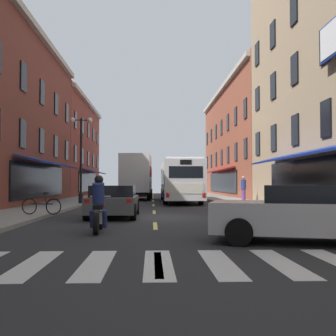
{
  "coord_description": "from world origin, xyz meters",
  "views": [
    {
      "loc": [
        -0.12,
        -17.39,
        1.43
      ],
      "look_at": [
        0.95,
        9.81,
        2.42
      ],
      "focal_mm": 44.28,
      "sensor_mm": 36.0,
      "label": 1
    }
  ],
  "objects_px": {
    "transit_bus": "(179,181)",
    "sedan_far": "(114,201)",
    "sedan_mid": "(138,190)",
    "street_lamp_twin": "(81,156)",
    "sedan_near": "(313,213)",
    "motorcycle_rider": "(99,208)",
    "bicycle_near": "(41,206)",
    "pedestrian_mid": "(244,188)",
    "box_truck": "(137,177)"
  },
  "relations": [
    {
      "from": "sedan_far",
      "to": "motorcycle_rider",
      "type": "xyz_separation_m",
      "value": [
        0.04,
        -5.3,
        0.03
      ]
    },
    {
      "from": "sedan_far",
      "to": "pedestrian_mid",
      "type": "height_order",
      "value": "pedestrian_mid"
    },
    {
      "from": "box_truck",
      "to": "sedan_mid",
      "type": "distance_m",
      "value": 10.25
    },
    {
      "from": "pedestrian_mid",
      "to": "street_lamp_twin",
      "type": "distance_m",
      "value": 11.36
    },
    {
      "from": "sedan_far",
      "to": "street_lamp_twin",
      "type": "bearing_deg",
      "value": 107.61
    },
    {
      "from": "pedestrian_mid",
      "to": "sedan_far",
      "type": "bearing_deg",
      "value": -62.98
    },
    {
      "from": "transit_bus",
      "to": "sedan_mid",
      "type": "xyz_separation_m",
      "value": [
        -3.62,
        14.39,
        -0.91
      ]
    },
    {
      "from": "sedan_mid",
      "to": "pedestrian_mid",
      "type": "height_order",
      "value": "pedestrian_mid"
    },
    {
      "from": "sedan_mid",
      "to": "street_lamp_twin",
      "type": "bearing_deg",
      "value": -99.19
    },
    {
      "from": "motorcycle_rider",
      "to": "bicycle_near",
      "type": "height_order",
      "value": "motorcycle_rider"
    },
    {
      "from": "transit_bus",
      "to": "sedan_far",
      "type": "bearing_deg",
      "value": -105.02
    },
    {
      "from": "sedan_near",
      "to": "sedan_mid",
      "type": "bearing_deg",
      "value": 98.52
    },
    {
      "from": "sedan_mid",
      "to": "pedestrian_mid",
      "type": "xyz_separation_m",
      "value": [
        7.96,
        -16.8,
        0.36
      ]
    },
    {
      "from": "box_truck",
      "to": "street_lamp_twin",
      "type": "bearing_deg",
      "value": -111.01
    },
    {
      "from": "box_truck",
      "to": "bicycle_near",
      "type": "bearing_deg",
      "value": -100.07
    },
    {
      "from": "box_truck",
      "to": "pedestrian_mid",
      "type": "xyz_separation_m",
      "value": [
        7.7,
        -6.63,
        -0.87
      ]
    },
    {
      "from": "transit_bus",
      "to": "sedan_mid",
      "type": "relative_size",
      "value": 2.66
    },
    {
      "from": "motorcycle_rider",
      "to": "bicycle_near",
      "type": "distance_m",
      "value": 5.83
    },
    {
      "from": "sedan_near",
      "to": "sedan_mid",
      "type": "height_order",
      "value": "sedan_near"
    },
    {
      "from": "motorcycle_rider",
      "to": "pedestrian_mid",
      "type": "distance_m",
      "value": 18.43
    },
    {
      "from": "bicycle_near",
      "to": "pedestrian_mid",
      "type": "relative_size",
      "value": 0.95
    },
    {
      "from": "transit_bus",
      "to": "sedan_mid",
      "type": "distance_m",
      "value": 14.87
    },
    {
      "from": "bicycle_near",
      "to": "sedan_far",
      "type": "bearing_deg",
      "value": 5.6
    },
    {
      "from": "sedan_mid",
      "to": "motorcycle_rider",
      "type": "height_order",
      "value": "motorcycle_rider"
    },
    {
      "from": "sedan_mid",
      "to": "street_lamp_twin",
      "type": "height_order",
      "value": "street_lamp_twin"
    },
    {
      "from": "box_truck",
      "to": "sedan_far",
      "type": "distance_m",
      "value": 17.99
    },
    {
      "from": "sedan_near",
      "to": "sedan_mid",
      "type": "relative_size",
      "value": 1.06
    },
    {
      "from": "box_truck",
      "to": "motorcycle_rider",
      "type": "xyz_separation_m",
      "value": [
        -0.27,
        -23.24,
        -1.22
      ]
    },
    {
      "from": "sedan_far",
      "to": "street_lamp_twin",
      "type": "xyz_separation_m",
      "value": [
        -2.97,
        9.37,
        2.51
      ]
    },
    {
      "from": "box_truck",
      "to": "sedan_far",
      "type": "bearing_deg",
      "value": -91.01
    },
    {
      "from": "box_truck",
      "to": "motorcycle_rider",
      "type": "relative_size",
      "value": 3.49
    },
    {
      "from": "sedan_near",
      "to": "motorcycle_rider",
      "type": "distance_m",
      "value": 5.89
    },
    {
      "from": "sedan_mid",
      "to": "pedestrian_mid",
      "type": "bearing_deg",
      "value": -64.66
    },
    {
      "from": "box_truck",
      "to": "sedan_mid",
      "type": "bearing_deg",
      "value": 91.45
    },
    {
      "from": "transit_bus",
      "to": "street_lamp_twin",
      "type": "bearing_deg",
      "value": -146.86
    },
    {
      "from": "sedan_mid",
      "to": "street_lamp_twin",
      "type": "relative_size",
      "value": 0.85
    },
    {
      "from": "bicycle_near",
      "to": "pedestrian_mid",
      "type": "bearing_deg",
      "value": 46.68
    },
    {
      "from": "bicycle_near",
      "to": "motorcycle_rider",
      "type": "bearing_deg",
      "value": -59.39
    },
    {
      "from": "sedan_near",
      "to": "pedestrian_mid",
      "type": "distance_m",
      "value": 19.2
    },
    {
      "from": "bicycle_near",
      "to": "sedan_mid",
      "type": "bearing_deg",
      "value": 84.01
    },
    {
      "from": "sedan_near",
      "to": "sedan_mid",
      "type": "xyz_separation_m",
      "value": [
        -5.37,
        35.82,
        -0.02
      ]
    },
    {
      "from": "sedan_far",
      "to": "pedestrian_mid",
      "type": "xyz_separation_m",
      "value": [
        8.01,
        11.31,
        0.38
      ]
    },
    {
      "from": "sedan_near",
      "to": "bicycle_near",
      "type": "bearing_deg",
      "value": 138.36
    },
    {
      "from": "pedestrian_mid",
      "to": "street_lamp_twin",
      "type": "height_order",
      "value": "street_lamp_twin"
    },
    {
      "from": "box_truck",
      "to": "street_lamp_twin",
      "type": "relative_size",
      "value": 1.31
    },
    {
      "from": "box_truck",
      "to": "sedan_mid",
      "type": "relative_size",
      "value": 1.53
    },
    {
      "from": "transit_bus",
      "to": "sedan_far",
      "type": "height_order",
      "value": "transit_bus"
    },
    {
      "from": "motorcycle_rider",
      "to": "street_lamp_twin",
      "type": "xyz_separation_m",
      "value": [
        -3.02,
        14.67,
        2.48
      ]
    },
    {
      "from": "transit_bus",
      "to": "box_truck",
      "type": "relative_size",
      "value": 1.74
    },
    {
      "from": "bicycle_near",
      "to": "street_lamp_twin",
      "type": "height_order",
      "value": "street_lamp_twin"
    }
  ]
}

